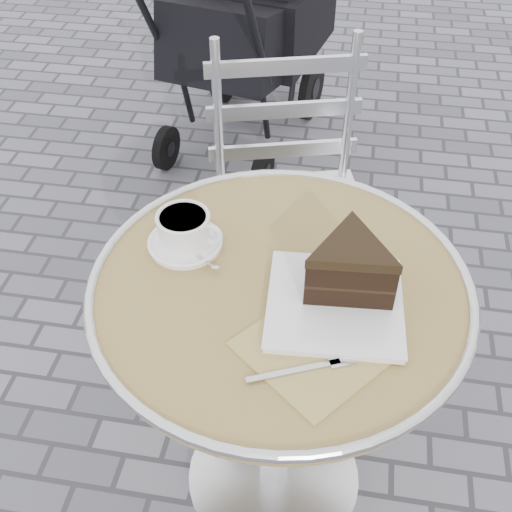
% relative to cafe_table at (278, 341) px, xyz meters
% --- Properties ---
extents(ground, '(80.00, 80.00, 0.00)m').
position_rel_cafe_table_xyz_m(ground, '(0.00, 0.00, -0.57)').
color(ground, slate).
rests_on(ground, ground).
extents(cafe_table, '(0.72, 0.72, 0.74)m').
position_rel_cafe_table_xyz_m(cafe_table, '(0.00, 0.00, 0.00)').
color(cafe_table, silver).
rests_on(cafe_table, ground).
extents(cappuccino_set, '(0.15, 0.14, 0.07)m').
position_rel_cafe_table_xyz_m(cappuccino_set, '(-0.20, 0.08, 0.20)').
color(cappuccino_set, white).
rests_on(cappuccino_set, cafe_table).
extents(cake_plate_set, '(0.32, 0.40, 0.13)m').
position_rel_cafe_table_xyz_m(cake_plate_set, '(0.12, -0.02, 0.22)').
color(cake_plate_set, tan).
rests_on(cake_plate_set, cafe_table).
extents(bistro_chair, '(0.51, 0.51, 0.92)m').
position_rel_cafe_table_xyz_m(bistro_chair, '(-0.06, 0.58, 0.00)').
color(bistro_chair, silver).
rests_on(bistro_chair, ground).
extents(baby_stroller, '(0.66, 1.09, 1.06)m').
position_rel_cafe_table_xyz_m(baby_stroller, '(-0.36, 1.65, -0.09)').
color(baby_stroller, black).
rests_on(baby_stroller, ground).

